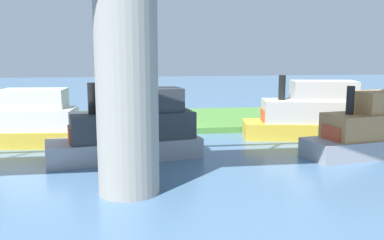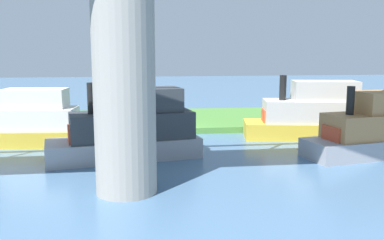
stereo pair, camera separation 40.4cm
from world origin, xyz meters
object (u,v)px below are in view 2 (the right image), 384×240
person_on_bank (182,117)px  motorboat_red (311,115)px  motorboat_white (129,130)px  houseboat_blue (376,130)px  bridge_pylon (124,79)px  mooring_post (105,121)px  riverboat_paddlewheel (24,122)px

person_on_bank → motorboat_red: 10.59m
motorboat_white → houseboat_blue: 15.97m
bridge_pylon → mooring_post: 16.53m
person_on_bank → motorboat_white: 9.71m
mooring_post → motorboat_white: motorboat_white is taller
bridge_pylon → mooring_post: (2.07, -15.77, -4.51)m
bridge_pylon → motorboat_white: (-0.05, -6.74, -3.69)m
bridge_pylon → houseboat_blue: size_ratio=1.17×
motorboat_red → motorboat_white: 14.71m
bridge_pylon → motorboat_red: bridge_pylon is taller
person_on_bank → motorboat_white: size_ratio=0.14×
houseboat_blue → motorboat_red: bearing=-72.0°
houseboat_blue → person_on_bank: bearing=-40.9°
mooring_post → riverboat_paddlewheel: (5.41, 4.20, 0.68)m
riverboat_paddlewheel → houseboat_blue: houseboat_blue is taller
riverboat_paddlewheel → motorboat_red: 21.53m
person_on_bank → mooring_post: (6.41, -0.34, -0.22)m
bridge_pylon → motorboat_white: 7.69m
mooring_post → motorboat_red: 16.76m
person_on_bank → mooring_post: size_ratio=1.45×
mooring_post → houseboat_blue: houseboat_blue is taller
riverboat_paddlewheel → motorboat_white: (-7.53, 4.82, 0.14)m
bridge_pylon → person_on_bank: 16.60m
riverboat_paddlewheel → motorboat_white: bearing=147.3°
mooring_post → motorboat_red: (-16.12, 4.51, 0.84)m
motorboat_red → motorboat_white: motorboat_red is taller
riverboat_paddlewheel → motorboat_red: bearing=179.2°
person_on_bank → bridge_pylon: bearing=74.3°
riverboat_paddlewheel → houseboat_blue: bearing=165.2°
mooring_post → houseboat_blue: size_ratio=0.10×
person_on_bank → motorboat_red: (-9.71, 4.18, 0.62)m
bridge_pylon → houseboat_blue: bridge_pylon is taller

